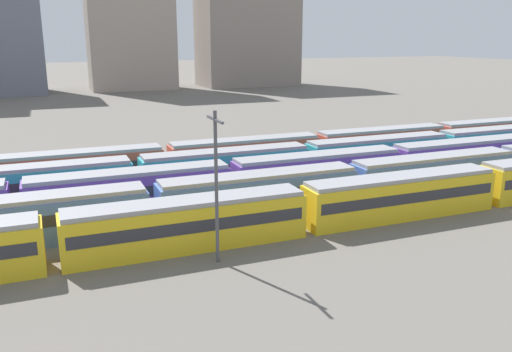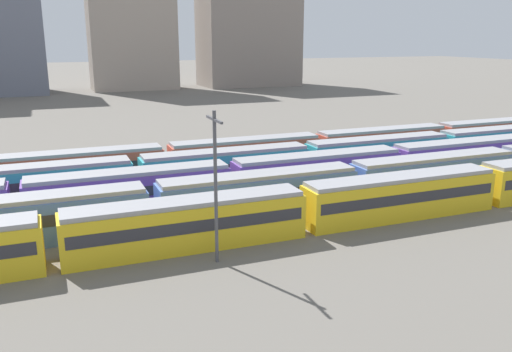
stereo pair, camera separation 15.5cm
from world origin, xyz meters
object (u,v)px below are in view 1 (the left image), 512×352
at_px(train_track_2, 318,171).
at_px(catenary_pole_0, 216,181).
at_px(train_track_1, 433,173).
at_px(train_track_3, 441,147).
at_px(train_track_4, 246,154).
at_px(train_track_0, 401,196).

distance_m(train_track_2, catenary_pole_0, 20.80).
height_order(train_track_1, train_track_2, same).
relative_size(train_track_2, train_track_3, 0.83).
bearing_deg(catenary_pole_0, train_track_4, 64.93).
xyz_separation_m(train_track_1, train_track_2, (-10.33, 5.20, 0.00)).
relative_size(train_track_4, catenary_pole_0, 8.84).
bearing_deg(train_track_2, train_track_0, -76.61).
xyz_separation_m(train_track_1, train_track_4, (-14.29, 15.60, 0.00)).
bearing_deg(train_track_4, train_track_1, -47.52).
relative_size(train_track_2, train_track_4, 1.00).
bearing_deg(train_track_4, train_track_3, -12.13).
bearing_deg(catenary_pole_0, train_track_3, 27.99).
bearing_deg(train_track_3, train_track_0, -138.71).
xyz_separation_m(train_track_3, train_track_4, (-24.20, 5.20, 0.00)).
distance_m(train_track_0, catenary_pole_0, 18.40).
bearing_deg(train_track_3, train_track_1, -133.62).
distance_m(train_track_4, catenary_pole_0, 26.83).
distance_m(train_track_2, train_track_4, 11.13).
bearing_deg(train_track_2, train_track_3, 14.41).
relative_size(train_track_2, catenary_pole_0, 8.84).
height_order(train_track_4, catenary_pole_0, catenary_pole_0).
xyz_separation_m(train_track_3, catenary_pole_0, (-35.44, -18.84, 3.95)).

